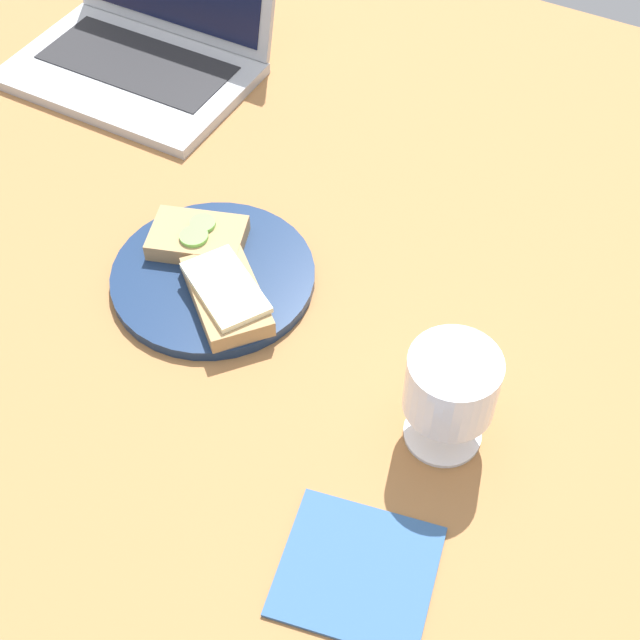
{
  "coord_description": "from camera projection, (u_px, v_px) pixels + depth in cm",
  "views": [
    {
      "loc": [
        33.56,
        -49.3,
        73.14
      ],
      "look_at": [
        7.73,
        -2.06,
        8.0
      ],
      "focal_mm": 50.0,
      "sensor_mm": 36.0,
      "label": 1
    }
  ],
  "objects": [
    {
      "name": "wine_glass",
      "position": [
        451.0,
        389.0,
        0.77
      ],
      "size": [
        8.14,
        8.14,
        11.13
      ],
      "color": "white",
      "rests_on": "wooden_table"
    },
    {
      "name": "napkin",
      "position": [
        357.0,
        571.0,
        0.74
      ],
      "size": [
        14.77,
        14.13,
        0.4
      ],
      "primitive_type": "cube",
      "rotation": [
        0.0,
        0.0,
        0.2
      ],
      "color": "#33598C",
      "rests_on": "wooden_table"
    },
    {
      "name": "plate",
      "position": [
        213.0,
        276.0,
        0.94
      ],
      "size": [
        21.54,
        21.54,
        1.26
      ],
      "primitive_type": "cylinder",
      "color": "navy",
      "rests_on": "wooden_table"
    },
    {
      "name": "laptop",
      "position": [
        146.0,
        33.0,
        1.17
      ],
      "size": [
        30.89,
        25.84,
        19.87
      ],
      "color": "#ADAFB5",
      "rests_on": "wooden_table"
    },
    {
      "name": "wooden_table",
      "position": [
        265.0,
        319.0,
        0.93
      ],
      "size": [
        140.0,
        140.0,
        3.0
      ],
      "primitive_type": "cube",
      "color": "#9E6B3D",
      "rests_on": "ground"
    },
    {
      "name": "sandwich_with_cucumber",
      "position": [
        198.0,
        237.0,
        0.95
      ],
      "size": [
        11.57,
        9.48,
        2.44
      ],
      "color": "#A88456",
      "rests_on": "plate"
    },
    {
      "name": "sandwich_with_cheese",
      "position": [
        226.0,
        294.0,
        0.9
      ],
      "size": [
        13.21,
        12.65,
        2.6
      ],
      "color": "#A88456",
      "rests_on": "plate"
    }
  ]
}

